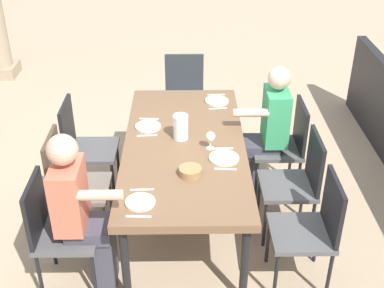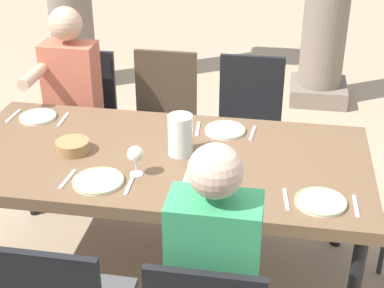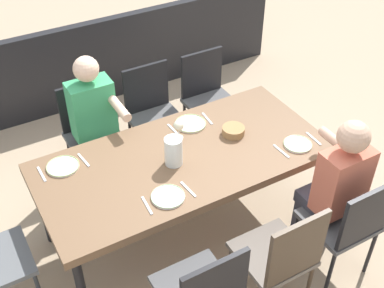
{
  "view_description": "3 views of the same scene",
  "coord_description": "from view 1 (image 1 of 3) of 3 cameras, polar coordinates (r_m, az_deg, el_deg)",
  "views": [
    {
      "loc": [
        -3.56,
        -0.01,
        2.86
      ],
      "look_at": [
        -0.12,
        -0.06,
        0.82
      ],
      "focal_mm": 47.4,
      "sensor_mm": 36.0,
      "label": 1
    },
    {
      "loc": [
        0.58,
        -2.47,
        2.17
      ],
      "look_at": [
        0.14,
        0.06,
        0.8
      ],
      "focal_mm": 53.84,
      "sensor_mm": 36.0,
      "label": 2
    },
    {
      "loc": [
        1.28,
        2.38,
        3.03
      ],
      "look_at": [
        -0.07,
        -0.0,
        0.84
      ],
      "focal_mm": 46.55,
      "sensor_mm": 36.0,
      "label": 3
    }
  ],
  "objects": [
    {
      "name": "fork_1",
      "position": [
        3.82,
        3.77,
        -2.83
      ],
      "size": [
        0.03,
        0.17,
        0.01
      ],
      "primitive_type": "cube",
      "rotation": [
        0.0,
        0.0,
        -0.07
      ],
      "color": "silver",
      "rests_on": "dining_table"
    },
    {
      "name": "dining_table",
      "position": [
        4.16,
        -0.85,
        -0.65
      ],
      "size": [
        2.08,
        0.99,
        0.75
      ],
      "color": "brown",
      "rests_on": "ground"
    },
    {
      "name": "spoon_0",
      "position": [
        3.61,
        -5.67,
        -5.14
      ],
      "size": [
        0.02,
        0.17,
        0.01
      ],
      "primitive_type": "cube",
      "rotation": [
        0.0,
        0.0,
        0.04
      ],
      "color": "silver",
      "rests_on": "dining_table"
    },
    {
      "name": "chair_head_east",
      "position": [
        5.54,
        -0.86,
        5.73
      ],
      "size": [
        0.44,
        0.44,
        0.93
      ],
      "color": "#5B5E61",
      "rests_on": "ground"
    },
    {
      "name": "spoon_2",
      "position": [
        4.52,
        -4.85,
        2.85
      ],
      "size": [
        0.03,
        0.17,
        0.01
      ],
      "primitive_type": "cube",
      "rotation": [
        0.0,
        0.0,
        -0.08
      ],
      "color": "silver",
      "rests_on": "dining_table"
    },
    {
      "name": "chair_east_north",
      "position": [
        4.66,
        -12.2,
        0.06
      ],
      "size": [
        0.44,
        0.44,
        0.94
      ],
      "color": "#4F4F50",
      "rests_on": "ground"
    },
    {
      "name": "chair_mid_south",
      "position": [
        4.18,
        11.84,
        -3.87
      ],
      "size": [
        0.44,
        0.44,
        0.92
      ],
      "color": "#4F4F50",
      "rests_on": "ground"
    },
    {
      "name": "wine_glass_1",
      "position": [
        4.02,
        2.09,
        0.81
      ],
      "size": [
        0.08,
        0.08,
        0.15
      ],
      "color": "white",
      "rests_on": "dining_table"
    },
    {
      "name": "spoon_1",
      "position": [
        4.07,
        3.47,
        -0.5
      ],
      "size": [
        0.02,
        0.17,
        0.01
      ],
      "primitive_type": "cube",
      "rotation": [
        0.0,
        0.0,
        0.03
      ],
      "color": "silver",
      "rests_on": "dining_table"
    },
    {
      "name": "chair_west_south",
      "position": [
        3.76,
        13.47,
        -8.91
      ],
      "size": [
        0.44,
        0.44,
        0.9
      ],
      "color": "#4F4F50",
      "rests_on": "ground"
    },
    {
      "name": "plate_3",
      "position": [
        4.83,
        2.82,
        4.89
      ],
      "size": [
        0.23,
        0.23,
        0.02
      ],
      "color": "silver",
      "rests_on": "dining_table"
    },
    {
      "name": "plate_2",
      "position": [
        4.39,
        -4.97,
        2.01
      ],
      "size": [
        0.22,
        0.22,
        0.02
      ],
      "color": "white",
      "rests_on": "dining_table"
    },
    {
      "name": "diner_woman_green",
      "position": [
        3.61,
        -12.42,
        -7.22
      ],
      "size": [
        0.35,
        0.49,
        1.27
      ],
      "color": "#3F3F4C",
      "rests_on": "ground"
    },
    {
      "name": "chair_west_north",
      "position": [
        3.75,
        -15.1,
        -8.99
      ],
      "size": [
        0.44,
        0.44,
        0.91
      ],
      "color": "#4F4F50",
      "rests_on": "ground"
    },
    {
      "name": "diner_man_white",
      "position": [
        4.55,
        8.45,
        1.63
      ],
      "size": [
        0.34,
        0.49,
        1.27
      ],
      "color": "#3F3F4C",
      "rests_on": "ground"
    },
    {
      "name": "chair_east_south",
      "position": [
        4.65,
        10.48,
        0.17
      ],
      "size": [
        0.44,
        0.44,
        0.92
      ],
      "color": "#4F4F50",
      "rests_on": "ground"
    },
    {
      "name": "water_pitcher",
      "position": [
        4.17,
        -1.29,
        1.79
      ],
      "size": [
        0.13,
        0.13,
        0.21
      ],
      "color": "white",
      "rests_on": "dining_table"
    },
    {
      "name": "bread_basket",
      "position": [
        3.73,
        -0.19,
        -3.11
      ],
      "size": [
        0.17,
        0.17,
        0.06
      ],
      "primitive_type": "cylinder",
      "color": "#9E7547",
      "rests_on": "dining_table"
    },
    {
      "name": "chair_mid_north",
      "position": [
        4.19,
        -13.53,
        -4.04
      ],
      "size": [
        0.44,
        0.44,
        0.94
      ],
      "color": "#6A6158",
      "rests_on": "ground"
    },
    {
      "name": "plate_0",
      "position": [
        3.49,
        -5.85,
        -6.5
      ],
      "size": [
        0.21,
        0.21,
        0.02
      ],
      "color": "white",
      "rests_on": "dining_table"
    },
    {
      "name": "plate_1",
      "position": [
        3.94,
        3.62,
        -1.56
      ],
      "size": [
        0.24,
        0.24,
        0.02
      ],
      "color": "silver",
      "rests_on": "dining_table"
    },
    {
      "name": "fork_0",
      "position": [
        3.37,
        -6.03,
        -8.12
      ],
      "size": [
        0.02,
        0.17,
        0.01
      ],
      "primitive_type": "cube",
      "rotation": [
        0.0,
        0.0,
        -0.04
      ],
      "color": "silver",
      "rests_on": "dining_table"
    },
    {
      "name": "fork_3",
      "position": [
        4.69,
        2.92,
        4.03
      ],
      "size": [
        0.04,
        0.17,
        0.01
      ],
      "primitive_type": "cube",
      "rotation": [
        0.0,
        0.0,
        0.12
      ],
      "color": "silver",
      "rests_on": "dining_table"
    },
    {
      "name": "ground_plane",
      "position": [
        4.56,
        -0.78,
        -8.13
      ],
      "size": [
        16.0,
        16.0,
        0.0
      ],
      "primitive_type": "plane",
      "color": "tan"
    },
    {
      "name": "spoon_3",
      "position": [
        4.96,
        2.72,
        5.58
      ],
      "size": [
        0.02,
        0.17,
        0.01
      ],
      "primitive_type": "cube",
      "rotation": [
        0.0,
        0.0,
        0.02
      ],
      "color": "silver",
      "rests_on": "dining_table"
    },
    {
      "name": "fork_2",
      "position": [
        4.26,
        -5.09,
        0.97
      ],
      "size": [
        0.03,
        0.17,
        0.01
      ],
      "primitive_type": "cube",
      "rotation": [
        0.0,
        0.0,
        0.09
      ],
      "color": "silver",
      "rests_on": "dining_table"
    }
  ]
}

